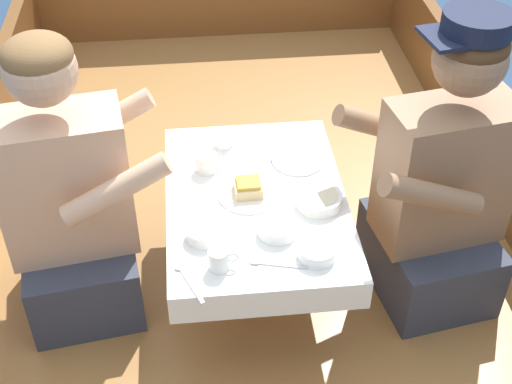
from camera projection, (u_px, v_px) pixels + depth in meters
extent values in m
plane|color=navy|center=(253.00, 308.00, 2.83)|extent=(60.00, 60.00, 0.00)
cube|color=#9E6B38|center=(253.00, 285.00, 2.75)|extent=(2.09, 3.75, 0.27)
cylinder|color=#B2B2B7|center=(256.00, 244.00, 2.45)|extent=(0.07, 0.07, 0.38)
cube|color=#9E6B38|center=(256.00, 200.00, 2.32)|extent=(0.55, 0.81, 0.02)
cube|color=white|center=(256.00, 197.00, 2.32)|extent=(0.58, 0.84, 0.00)
cube|color=white|center=(271.00, 304.00, 2.03)|extent=(0.58, 0.00, 0.10)
cube|color=white|center=(244.00, 137.00, 2.67)|extent=(0.58, 0.00, 0.10)
cube|color=#333847|center=(83.00, 268.00, 2.45)|extent=(0.42, 0.49, 0.26)
cube|color=tan|center=(65.00, 183.00, 2.21)|extent=(0.43, 0.28, 0.49)
sphere|color=tan|center=(40.00, 70.00, 1.96)|extent=(0.21, 0.21, 0.21)
ellipsoid|color=brown|center=(37.00, 55.00, 1.93)|extent=(0.20, 0.20, 0.11)
cylinder|color=tan|center=(106.00, 122.00, 2.32)|extent=(0.34, 0.12, 0.21)
cylinder|color=tan|center=(117.00, 190.00, 2.05)|extent=(0.34, 0.12, 0.21)
cube|color=#333847|center=(428.00, 257.00, 2.49)|extent=(0.43, 0.49, 0.26)
cube|color=#936B4C|center=(446.00, 173.00, 2.25)|extent=(0.43, 0.28, 0.49)
sphere|color=#936B4C|center=(470.00, 59.00, 1.99)|extent=(0.21, 0.21, 0.21)
ellipsoid|color=#472D19|center=(473.00, 44.00, 1.96)|extent=(0.20, 0.20, 0.12)
cylinder|color=#936B4C|center=(432.00, 195.00, 2.03)|extent=(0.34, 0.13, 0.21)
cylinder|color=#936B4C|center=(381.00, 127.00, 2.30)|extent=(0.34, 0.13, 0.21)
cylinder|color=black|center=(478.00, 23.00, 1.92)|extent=(0.20, 0.20, 0.06)
cube|color=black|center=(444.00, 38.00, 1.92)|extent=(0.12, 0.17, 0.01)
cylinder|color=white|center=(248.00, 194.00, 2.32)|extent=(0.20, 0.20, 0.01)
cylinder|color=white|center=(298.00, 160.00, 2.46)|extent=(0.18, 0.18, 0.01)
cube|color=#E0BC7F|center=(248.00, 188.00, 2.30)|extent=(0.09, 0.09, 0.04)
cube|color=gold|center=(248.00, 183.00, 2.29)|extent=(0.08, 0.07, 0.01)
cylinder|color=white|center=(319.00, 200.00, 2.27)|extent=(0.15, 0.15, 0.04)
cylinder|color=beige|center=(319.00, 197.00, 2.27)|extent=(0.12, 0.12, 0.02)
cylinder|color=white|center=(277.00, 229.00, 2.17)|extent=(0.12, 0.12, 0.04)
cylinder|color=beige|center=(277.00, 226.00, 2.16)|extent=(0.10, 0.10, 0.02)
cylinder|color=white|center=(205.00, 232.00, 2.15)|extent=(0.12, 0.12, 0.04)
cylinder|color=beige|center=(205.00, 230.00, 2.15)|extent=(0.10, 0.10, 0.02)
cylinder|color=white|center=(317.00, 252.00, 2.09)|extent=(0.11, 0.11, 0.04)
cylinder|color=beige|center=(317.00, 249.00, 2.08)|extent=(0.09, 0.09, 0.02)
cylinder|color=white|center=(206.00, 163.00, 2.41)|extent=(0.07, 0.07, 0.06)
torus|color=white|center=(220.00, 161.00, 2.41)|extent=(0.04, 0.01, 0.04)
cylinder|color=#3D2314|center=(206.00, 158.00, 2.39)|extent=(0.06, 0.06, 0.01)
cylinder|color=white|center=(219.00, 259.00, 2.05)|extent=(0.06, 0.06, 0.07)
torus|color=white|center=(233.00, 257.00, 2.05)|extent=(0.04, 0.01, 0.04)
cylinder|color=#3D2314|center=(219.00, 254.00, 2.03)|extent=(0.05, 0.05, 0.01)
cylinder|color=white|center=(223.00, 139.00, 2.52)|extent=(0.06, 0.06, 0.06)
torus|color=white|center=(234.00, 138.00, 2.52)|extent=(0.04, 0.01, 0.04)
cylinder|color=#3D2314|center=(223.00, 135.00, 2.51)|extent=(0.05, 0.05, 0.01)
cube|color=silver|center=(190.00, 284.00, 2.01)|extent=(0.08, 0.16, 0.00)
ellipsoid|color=silver|center=(180.00, 268.00, 2.06)|extent=(0.04, 0.02, 0.01)
cube|color=silver|center=(261.00, 170.00, 2.42)|extent=(0.11, 0.14, 0.00)
ellipsoid|color=silver|center=(271.00, 159.00, 2.47)|extent=(0.04, 0.02, 0.01)
cube|color=silver|center=(279.00, 265.00, 2.07)|extent=(0.17, 0.05, 0.00)
ellipsoid|color=silver|center=(255.00, 262.00, 2.08)|extent=(0.04, 0.02, 0.01)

